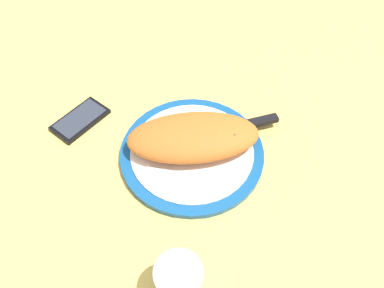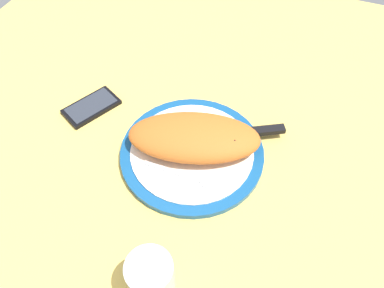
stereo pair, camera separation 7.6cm
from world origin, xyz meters
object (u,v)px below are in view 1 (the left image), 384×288
(calzone, at_px, (191,137))
(knife, at_px, (243,126))
(fork, at_px, (195,177))
(smartphone, at_px, (80,120))
(water_glass, at_px, (179,282))
(plate, at_px, (192,152))

(calzone, height_order, knife, calzone)
(fork, bearing_deg, knife, 62.61)
(fork, distance_m, smartphone, 0.31)
(calzone, xyz_separation_m, water_glass, (0.04, -0.29, -0.01))
(calzone, bearing_deg, water_glass, -81.87)
(smartphone, bearing_deg, water_glass, -45.85)
(calzone, distance_m, knife, 0.13)
(knife, height_order, water_glass, water_glass)
(plate, height_order, water_glass, water_glass)
(plate, height_order, calzone, calzone)
(calzone, xyz_separation_m, knife, (0.10, 0.07, -0.02))
(plate, relative_size, water_glass, 3.61)
(plate, relative_size, smartphone, 2.12)
(plate, xyz_separation_m, smartphone, (-0.27, 0.04, -0.00))
(water_glass, bearing_deg, calzone, 98.13)
(smartphone, bearing_deg, knife, 6.97)
(plate, relative_size, calzone, 1.01)
(plate, relative_size, fork, 1.84)
(plate, height_order, knife, knife)
(plate, xyz_separation_m, calzone, (-0.00, 0.01, 0.04))
(calzone, height_order, water_glass, water_glass)
(plate, distance_m, smartphone, 0.27)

